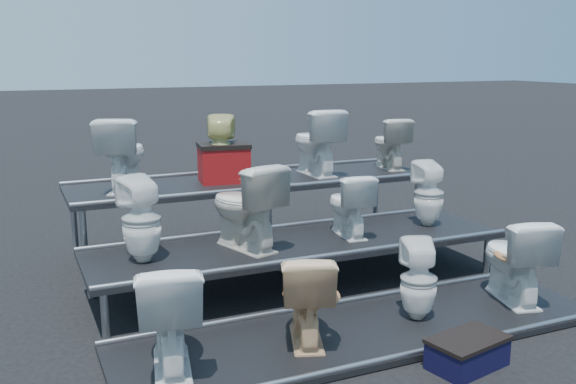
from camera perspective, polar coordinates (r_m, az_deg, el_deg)
name	(u,v)px	position (r m, az deg, el deg)	size (l,w,h in m)	color
ground	(299,285)	(6.58, 1.01, -8.23)	(80.00, 80.00, 0.00)	black
tier_front	(365,331)	(5.51, 6.83, -12.19)	(4.20, 1.20, 0.06)	black
tier_mid	(299,263)	(6.50, 1.02, -6.33)	(4.20, 1.20, 0.46)	black
tier_back	(253,215)	(7.60, -3.10, -2.05)	(4.20, 1.20, 0.86)	black
toilet_0	(169,313)	(4.76, -10.55, -10.56)	(0.46, 0.80, 0.82)	white
toilet_1	(306,296)	(5.11, 1.58, -9.20)	(0.42, 0.73, 0.74)	#E9B986
toilet_2	(419,280)	(5.63, 11.53, -7.64)	(0.31, 0.32, 0.70)	white
toilet_3	(514,258)	(6.26, 19.46, -5.58)	(0.45, 0.79, 0.80)	white
toilet_4	(141,219)	(5.87, -12.90, -2.38)	(0.35, 0.36, 0.78)	white
toilet_5	(245,206)	(6.12, -3.86, -1.25)	(0.47, 0.82, 0.84)	beige
toilet_6	(348,204)	(6.60, 5.40, -1.10)	(0.36, 0.64, 0.65)	white
toilet_7	(429,193)	(7.12, 12.41, -0.13)	(0.32, 0.32, 0.71)	white
toilet_8	(123,154)	(7.06, -14.48, 3.32)	(0.44, 0.77, 0.79)	white
toilet_9	(221,149)	(7.32, -6.00, 3.84)	(0.34, 0.35, 0.77)	#D0CB7B
toilet_10	(316,142)	(7.76, 2.49, 4.50)	(0.45, 0.78, 0.80)	white
toilet_11	(390,143)	(8.29, 9.03, 4.32)	(0.36, 0.64, 0.65)	beige
red_crate	(224,165)	(7.38, -5.73, 2.44)	(0.54, 0.44, 0.39)	maroon
step_stool	(467,354)	(5.11, 15.65, -13.70)	(0.57, 0.34, 0.21)	black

